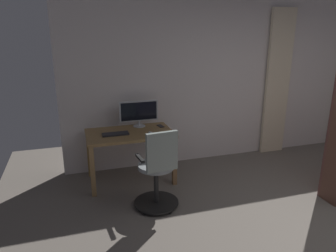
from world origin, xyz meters
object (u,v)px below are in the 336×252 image
at_px(computer_keyboard, 115,134).
at_px(cell_phone_by_monitor, 160,126).
at_px(computer_monitor, 139,112).
at_px(office_chair, 158,172).
at_px(computer_mouse, 150,133).
at_px(desk, 130,139).

relative_size(computer_keyboard, cell_phone_by_monitor, 2.50).
bearing_deg(cell_phone_by_monitor, computer_monitor, -25.63).
distance_m(office_chair, computer_monitor, 1.20).
xyz_separation_m(computer_mouse, cell_phone_by_monitor, (-0.24, -0.32, -0.01)).
bearing_deg(computer_monitor, cell_phone_by_monitor, 161.78).
xyz_separation_m(desk, computer_mouse, (-0.26, 0.17, 0.12)).
bearing_deg(computer_monitor, computer_mouse, 99.18).
distance_m(computer_monitor, computer_mouse, 0.47).
xyz_separation_m(computer_monitor, cell_phone_by_monitor, (-0.30, 0.10, -0.22)).
relative_size(desk, cell_phone_by_monitor, 8.38).
distance_m(desk, office_chair, 0.89).
height_order(office_chair, computer_monitor, computer_monitor).
height_order(computer_mouse, cell_phone_by_monitor, computer_mouse).
xyz_separation_m(computer_keyboard, computer_mouse, (-0.47, 0.12, 0.01)).
height_order(desk, cell_phone_by_monitor, cell_phone_by_monitor).
relative_size(desk, computer_monitor, 2.08).
bearing_deg(computer_keyboard, office_chair, 115.31).
bearing_deg(computer_monitor, computer_keyboard, 36.70).
bearing_deg(computer_keyboard, computer_mouse, 165.75).
bearing_deg(cell_phone_by_monitor, computer_keyboard, 8.32).
bearing_deg(computer_monitor, desk, 51.81).
height_order(desk, office_chair, office_chair).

